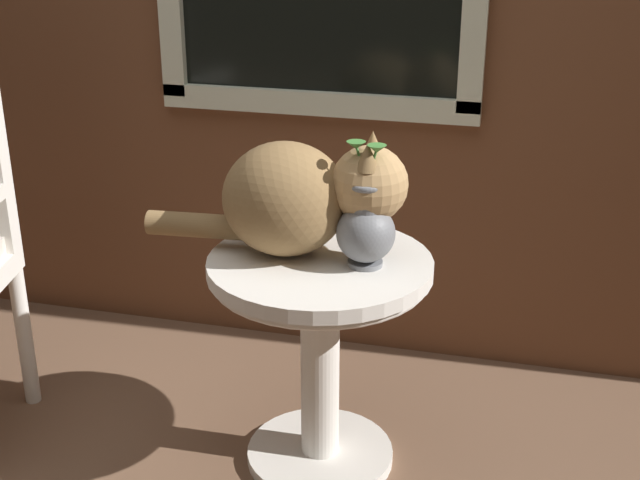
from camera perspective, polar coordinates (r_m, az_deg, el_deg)
name	(u,v)px	position (r m, az deg, el deg)	size (l,w,h in m)	color
wicker_side_table	(320,321)	(2.14, 0.00, -5.34)	(0.54, 0.54, 0.57)	silver
cat	(300,196)	(2.05, -1.34, 2.90)	(0.64, 0.30, 0.30)	olive
pewter_vase_with_ivy	(366,226)	(2.00, 3.04, 0.94)	(0.14, 0.14, 0.30)	slate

